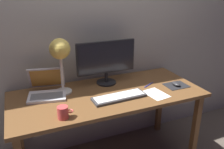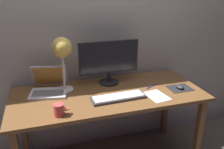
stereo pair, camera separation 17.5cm
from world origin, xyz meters
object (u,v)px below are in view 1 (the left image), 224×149
object	(u,v)px
keyboard_main	(119,97)
desk_lamp	(60,53)
pen	(149,85)
coffee_mug	(63,112)
mouse	(176,84)
laptop	(47,87)
monitor	(106,60)

from	to	relation	value
keyboard_main	desk_lamp	bearing A→B (deg)	144.05
keyboard_main	pen	world-z (taller)	keyboard_main
keyboard_main	desk_lamp	distance (m)	0.59
coffee_mug	pen	world-z (taller)	coffee_mug
desk_lamp	pen	world-z (taller)	desk_lamp
keyboard_main	mouse	xyz separation A→B (m)	(0.57, 0.02, 0.01)
laptop	pen	distance (m)	0.89
laptop	coffee_mug	bearing A→B (deg)	-84.11
keyboard_main	desk_lamp	xyz separation A→B (m)	(-0.39, 0.28, 0.34)
keyboard_main	laptop	world-z (taller)	laptop
mouse	coffee_mug	xyz separation A→B (m)	(-1.04, -0.15, 0.02)
laptop	pen	bearing A→B (deg)	-11.37
mouse	coffee_mug	distance (m)	1.05
mouse	coffee_mug	world-z (taller)	coffee_mug
desk_lamp	coffee_mug	xyz separation A→B (m)	(-0.08, -0.41, -0.30)
keyboard_main	coffee_mug	world-z (taller)	coffee_mug
keyboard_main	mouse	distance (m)	0.57
laptop	mouse	bearing A→B (deg)	-14.55
laptop	mouse	distance (m)	1.12
monitor	mouse	size ratio (longest dim) A/B	5.62
monitor	mouse	world-z (taller)	monitor
monitor	keyboard_main	size ratio (longest dim) A/B	1.21
coffee_mug	keyboard_main	bearing A→B (deg)	14.49
desk_lamp	keyboard_main	bearing A→B (deg)	-35.95
mouse	desk_lamp	bearing A→B (deg)	164.92
monitor	keyboard_main	world-z (taller)	monitor
laptop	desk_lamp	bearing A→B (deg)	-10.47
laptop	coffee_mug	size ratio (longest dim) A/B	3.14
mouse	coffee_mug	size ratio (longest dim) A/B	0.87
pen	mouse	bearing A→B (deg)	-26.32
keyboard_main	pen	distance (m)	0.38
keyboard_main	mouse	bearing A→B (deg)	2.44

